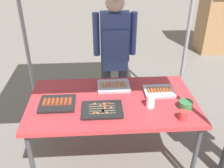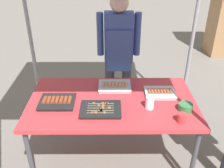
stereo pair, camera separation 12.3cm
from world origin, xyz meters
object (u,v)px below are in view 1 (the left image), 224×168
object	(u,v)px
vendor_woman	(115,48)
stall_table	(112,105)
tray_pork_links	(57,103)
tray_grilled_sausages	(159,91)
tray_meat_skewers	(102,110)
drink_cup_by_wok	(150,101)
tray_spring_rolls	(114,86)
condiment_bowl	(186,105)
drink_cup_near_edge	(183,115)
neighbor_stall_left	(222,12)

from	to	relation	value
vendor_woman	stall_table	bearing A→B (deg)	84.26
tray_pork_links	tray_grilled_sausages	bearing A→B (deg)	9.01
tray_meat_skewers	tray_pork_links	world-z (taller)	tray_pork_links
stall_table	tray_grilled_sausages	world-z (taller)	tray_grilled_sausages
stall_table	drink_cup_by_wok	distance (m)	0.38
stall_table	tray_spring_rolls	distance (m)	0.25
tray_grilled_sausages	condiment_bowl	distance (m)	0.33
tray_meat_skewers	tray_pork_links	size ratio (longest dim) A/B	1.11
tray_pork_links	drink_cup_near_edge	xyz separation A→B (m)	(1.10, -0.28, 0.02)
neighbor_stall_left	condiment_bowl	bearing A→B (deg)	-119.37
condiment_bowl	tray_spring_rolls	bearing A→B (deg)	147.22
drink_cup_by_wok	tray_grilled_sausages	bearing A→B (deg)	59.95
tray_grilled_sausages	tray_pork_links	xyz separation A→B (m)	(-0.99, -0.16, 0.00)
tray_pork_links	neighbor_stall_left	distance (m)	4.23
tray_grilled_sausages	tray_spring_rolls	bearing A→B (deg)	163.27
tray_meat_skewers	condiment_bowl	xyz separation A→B (m)	(0.76, 0.01, 0.02)
tray_spring_rolls	condiment_bowl	bearing A→B (deg)	-32.78
drink_cup_near_edge	vendor_woman	world-z (taller)	vendor_woman
tray_grilled_sausages	neighbor_stall_left	world-z (taller)	neighbor_stall_left
tray_pork_links	tray_spring_rolls	bearing A→B (deg)	28.24
tray_pork_links	drink_cup_by_wok	distance (m)	0.86
tray_grilled_sausages	tray_spring_rolls	world-z (taller)	tray_spring_rolls
stall_table	tray_spring_rolls	size ratio (longest dim) A/B	4.80
tray_spring_rolls	drink_cup_by_wok	distance (m)	0.49
tray_meat_skewers	condiment_bowl	bearing A→B (deg)	0.62
stall_table	tray_meat_skewers	bearing A→B (deg)	-120.01
drink_cup_by_wok	vendor_woman	distance (m)	1.02
condiment_bowl	vendor_woman	world-z (taller)	vendor_woman
tray_grilled_sausages	vendor_woman	world-z (taller)	vendor_woman
condiment_bowl	stall_table	bearing A→B (deg)	165.56
neighbor_stall_left	vendor_woman	bearing A→B (deg)	-137.72
vendor_woman	neighbor_stall_left	size ratio (longest dim) A/B	0.97
stall_table	drink_cup_near_edge	world-z (taller)	drink_cup_near_edge
tray_spring_rolls	neighbor_stall_left	bearing A→B (deg)	48.75
drink_cup_by_wok	neighbor_stall_left	distance (m)	3.75
stall_table	vendor_woman	distance (m)	0.88
stall_table	condiment_bowl	distance (m)	0.69
tray_pork_links	condiment_bowl	xyz separation A→B (m)	(1.18, -0.11, 0.01)
drink_cup_near_edge	vendor_woman	distance (m)	1.29
tray_pork_links	tray_spring_rolls	world-z (taller)	tray_pork_links
tray_meat_skewers	tray_spring_rolls	distance (m)	0.44
stall_table	tray_meat_skewers	xyz separation A→B (m)	(-0.10, -0.18, 0.07)
tray_meat_skewers	drink_cup_by_wok	xyz separation A→B (m)	(0.44, 0.05, 0.04)
stall_table	tray_pork_links	distance (m)	0.52
tray_meat_skewers	drink_cup_by_wok	bearing A→B (deg)	5.80
tray_grilled_sausages	tray_meat_skewers	distance (m)	0.64
drink_cup_by_wok	vendor_woman	size ratio (longest dim) A/B	0.07
tray_grilled_sausages	tray_spring_rolls	distance (m)	0.47
tray_grilled_sausages	vendor_woman	distance (m)	0.86
tray_spring_rolls	vendor_woman	size ratio (longest dim) A/B	0.21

